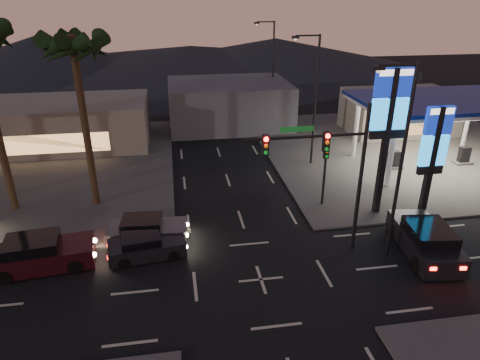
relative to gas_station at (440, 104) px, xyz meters
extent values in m
plane|color=black|center=(-16.00, -12.00, -5.08)|extent=(140.00, 140.00, 0.00)
cube|color=#47443F|center=(0.00, 4.00, -5.02)|extent=(24.00, 24.00, 0.12)
cube|color=#47443F|center=(-32.00, 4.00, -5.02)|extent=(24.00, 24.00, 0.12)
cylinder|color=silver|center=(-5.00, -3.00, -2.58)|extent=(0.36, 0.36, 5.00)
cylinder|color=silver|center=(-5.00, 3.00, -2.58)|extent=(0.36, 0.36, 5.00)
cylinder|color=silver|center=(5.00, 3.00, -2.58)|extent=(0.36, 0.36, 5.00)
cube|color=silver|center=(0.00, 0.00, 0.12)|extent=(12.00, 8.00, 0.50)
cube|color=white|center=(0.00, 0.00, -0.18)|extent=(11.60, 7.60, 0.06)
cube|color=navy|center=(0.00, 0.00, 0.27)|extent=(12.20, 8.20, 0.25)
cube|color=black|center=(-3.00, 0.00, -4.28)|extent=(0.80, 0.50, 1.40)
cube|color=black|center=(3.00, 0.00, -4.28)|extent=(0.80, 0.50, 1.40)
cube|color=#726B5B|center=(2.00, 9.00, -3.08)|extent=(10.00, 6.00, 4.00)
cube|color=black|center=(-7.50, -6.50, -0.58)|extent=(0.35, 0.35, 9.00)
cube|color=navy|center=(-7.50, -6.50, 3.12)|extent=(2.20, 0.30, 1.60)
cube|color=white|center=(-7.50, -6.50, 3.67)|extent=(1.98, 0.32, 0.35)
cube|color=#1785DE|center=(-7.50, -6.50, 1.32)|extent=(2.20, 0.30, 1.80)
cube|color=black|center=(-7.50, -6.50, 0.12)|extent=(2.09, 0.28, 0.50)
cube|color=black|center=(-5.00, -7.50, -1.58)|extent=(0.35, 0.35, 7.00)
cube|color=navy|center=(-5.00, -7.50, 1.12)|extent=(1.60, 0.30, 1.60)
cube|color=white|center=(-5.00, -7.50, 1.67)|extent=(1.44, 0.32, 0.35)
cube|color=#1785DE|center=(-5.00, -7.50, -0.68)|extent=(1.60, 0.30, 1.80)
cube|color=black|center=(-5.00, -7.50, -1.88)|extent=(1.52, 0.28, 0.50)
cylinder|color=black|center=(-10.50, -10.00, -1.08)|extent=(0.20, 0.20, 8.00)
cylinder|color=black|center=(-13.50, -10.00, 1.42)|extent=(6.00, 0.14, 0.14)
cube|color=#0C3F14|center=(-14.00, -10.00, 1.82)|extent=(1.60, 0.05, 0.25)
cube|color=black|center=(-12.50, -10.00, 1.12)|extent=(0.32, 0.25, 1.00)
sphere|color=#FF0C07|center=(-12.50, -10.15, 1.45)|extent=(0.22, 0.22, 0.22)
sphere|color=orange|center=(-12.50, -10.15, 1.12)|extent=(0.20, 0.20, 0.20)
sphere|color=#0CB226|center=(-12.50, -10.15, 0.79)|extent=(0.20, 0.20, 0.20)
cube|color=black|center=(-15.50, -10.00, 1.12)|extent=(0.32, 0.25, 1.00)
sphere|color=#FF0C07|center=(-15.50, -10.15, 1.45)|extent=(0.22, 0.22, 0.22)
sphere|color=orange|center=(-15.50, -10.15, 1.12)|extent=(0.20, 0.20, 0.20)
sphere|color=#0CB226|center=(-15.50, -10.15, 0.79)|extent=(0.20, 0.20, 0.20)
cylinder|color=black|center=(-10.50, -5.00, -3.08)|extent=(0.16, 0.16, 4.00)
cube|color=black|center=(-10.50, -5.00, -1.28)|extent=(0.32, 0.25, 1.00)
sphere|color=#FF0C07|center=(-10.50, -5.15, -0.95)|extent=(0.22, 0.22, 0.22)
sphere|color=orange|center=(-10.50, -5.15, -1.28)|extent=(0.20, 0.20, 0.20)
sphere|color=#0CB226|center=(-10.50, -5.15, -1.61)|extent=(0.20, 0.20, 0.20)
cylinder|color=black|center=(-9.00, -11.00, -0.08)|extent=(0.18, 0.18, 10.00)
cylinder|color=black|center=(-9.90, -11.00, 4.82)|extent=(1.80, 0.12, 0.12)
cube|color=black|center=(-10.80, -11.00, 4.72)|extent=(0.50, 0.25, 0.18)
sphere|color=#FFCC8C|center=(-10.80, -11.00, 4.60)|extent=(0.20, 0.20, 0.20)
cylinder|color=black|center=(-9.00, 2.00, -0.08)|extent=(0.18, 0.18, 10.00)
cylinder|color=black|center=(-9.90, 2.00, 4.82)|extent=(1.80, 0.12, 0.12)
cube|color=black|center=(-10.80, 2.00, 4.72)|extent=(0.50, 0.25, 0.18)
sphere|color=#FFCC8C|center=(-10.80, 2.00, 4.60)|extent=(0.20, 0.20, 0.20)
cylinder|color=black|center=(-9.00, 16.00, -0.08)|extent=(0.18, 0.18, 10.00)
cylinder|color=black|center=(-9.90, 16.00, 4.82)|extent=(1.80, 0.12, 0.12)
cube|color=black|center=(-10.80, 16.00, 4.72)|extent=(0.50, 0.25, 0.18)
sphere|color=#FFCC8C|center=(-10.80, 16.00, 4.60)|extent=(0.20, 0.20, 0.20)
cylinder|color=black|center=(-25.00, -2.50, 0.02)|extent=(0.44, 0.44, 10.20)
sphere|color=black|center=(-25.00, -2.50, 5.12)|extent=(0.90, 0.90, 0.90)
cone|color=black|center=(-23.70, -2.50, 4.82)|extent=(0.90, 2.74, 1.91)
cone|color=black|center=(-24.08, -1.58, 4.82)|extent=(2.57, 2.57, 1.91)
cone|color=black|center=(-25.00, -1.20, 4.82)|extent=(2.74, 0.90, 1.91)
cone|color=black|center=(-25.92, -1.58, 4.82)|extent=(2.57, 2.57, 1.91)
cone|color=black|center=(-26.30, -2.50, 4.82)|extent=(0.90, 2.74, 1.91)
cone|color=black|center=(-25.92, -3.42, 4.82)|extent=(2.57, 2.57, 1.91)
cone|color=black|center=(-25.00, -3.80, 4.82)|extent=(2.74, 0.90, 1.91)
cone|color=black|center=(-24.08, -3.42, 4.82)|extent=(2.57, 2.57, 1.91)
cone|color=black|center=(-28.70, -2.50, 5.42)|extent=(0.90, 2.74, 1.91)
cube|color=#726B5B|center=(-30.00, 10.00, -3.08)|extent=(16.00, 8.00, 4.00)
cube|color=#4C4C51|center=(-14.00, 14.00, -2.88)|extent=(12.00, 9.00, 4.40)
cone|color=black|center=(-41.00, 48.00, -2.08)|extent=(40.00, 40.00, 6.00)
cone|color=black|center=(-1.00, 48.00, -2.58)|extent=(50.00, 50.00, 5.00)
cone|color=black|center=(-16.00, 48.00, -3.08)|extent=(60.00, 60.00, 4.00)
cube|color=black|center=(-21.50, -9.07, -4.59)|extent=(4.11, 2.12, 0.81)
cube|color=black|center=(-21.77, -9.11, -4.05)|extent=(2.14, 1.75, 0.58)
cylinder|color=black|center=(-20.35, -8.17, -4.79)|extent=(0.59, 0.28, 0.57)
cylinder|color=black|center=(-20.16, -9.68, -4.79)|extent=(0.59, 0.28, 0.57)
cylinder|color=black|center=(-22.84, -8.47, -4.79)|extent=(0.59, 0.28, 0.57)
cylinder|color=black|center=(-22.65, -9.98, -4.79)|extent=(0.59, 0.28, 0.57)
sphere|color=#FFF2BF|center=(-19.61, -8.30, -4.53)|extent=(0.20, 0.20, 0.20)
sphere|color=#FFF2BF|center=(-19.48, -9.37, -4.53)|extent=(0.20, 0.20, 0.20)
cube|color=#FF140A|center=(-23.52, -8.78, -4.45)|extent=(0.10, 0.23, 0.13)
cube|color=#FF140A|center=(-23.39, -9.84, -4.45)|extent=(0.10, 0.23, 0.13)
cube|color=#330E14|center=(-26.69, -9.20, -4.45)|extent=(5.26, 2.69, 1.03)
cube|color=black|center=(-27.03, -9.24, -3.76)|extent=(2.73, 2.23, 0.75)
cylinder|color=black|center=(-25.20, -8.05, -4.71)|extent=(0.76, 0.36, 0.73)
cylinder|color=black|center=(-24.98, -9.99, -4.71)|extent=(0.76, 0.36, 0.73)
cylinder|color=black|center=(-28.39, -8.42, -4.71)|extent=(0.76, 0.36, 0.73)
cylinder|color=black|center=(-28.17, -10.36, -4.71)|extent=(0.76, 0.36, 0.73)
sphere|color=#FFF2BF|center=(-24.26, -8.23, -4.37)|extent=(0.25, 0.25, 0.25)
sphere|color=#FFF2BF|center=(-24.10, -9.60, -4.37)|extent=(0.25, 0.25, 0.25)
cube|color=#57575A|center=(-21.50, -7.55, -4.54)|extent=(4.42, 2.13, 0.88)
cube|color=black|center=(-21.79, -7.53, -3.96)|extent=(2.27, 1.82, 0.63)
cylinder|color=black|center=(-20.07, -6.83, -4.77)|extent=(0.64, 0.28, 0.62)
cylinder|color=black|center=(-20.20, -8.48, -4.77)|extent=(0.64, 0.28, 0.62)
cylinder|color=black|center=(-22.80, -6.62, -4.77)|extent=(0.64, 0.28, 0.62)
cylinder|color=black|center=(-22.93, -8.27, -4.77)|extent=(0.64, 0.28, 0.62)
sphere|color=#FFF2BF|center=(-19.31, -7.13, -4.48)|extent=(0.21, 0.21, 0.21)
sphere|color=#FFF2BF|center=(-19.40, -8.30, -4.48)|extent=(0.21, 0.21, 0.21)
cube|color=#FF140A|center=(-23.60, -6.80, -4.40)|extent=(0.10, 0.25, 0.14)
cube|color=#FF140A|center=(-23.69, -7.97, -4.40)|extent=(0.10, 0.25, 0.14)
cube|color=black|center=(-6.97, -11.05, -4.42)|extent=(2.88, 5.51, 1.08)
cube|color=black|center=(-7.02, -11.41, -3.71)|extent=(2.36, 2.87, 0.78)
cylinder|color=black|center=(-7.76, -9.26, -4.70)|extent=(0.38, 0.80, 0.77)
cylinder|color=black|center=(-5.75, -9.52, -4.70)|extent=(0.38, 0.80, 0.77)
cylinder|color=black|center=(-8.20, -12.58, -4.70)|extent=(0.38, 0.80, 0.77)
cylinder|color=black|center=(-6.18, -12.85, -4.70)|extent=(0.38, 0.80, 0.77)
cube|color=#FF140A|center=(-8.03, -13.57, -4.24)|extent=(0.31, 0.13, 0.17)
cube|color=#FF140A|center=(-6.60, -13.76, -4.24)|extent=(0.31, 0.13, 0.17)
camera|label=1|loc=(-19.72, -28.60, 7.84)|focal=32.00mm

